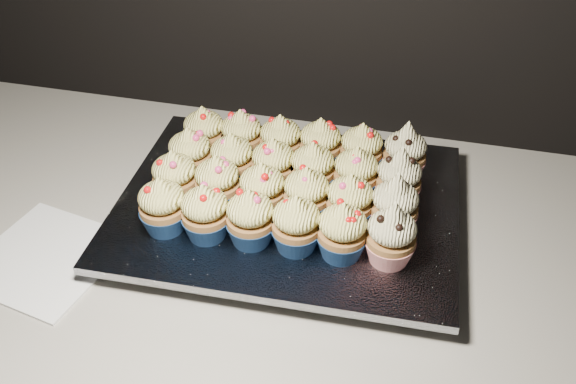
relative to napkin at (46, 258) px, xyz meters
name	(u,v)px	position (x,y,z in m)	size (l,w,h in m)	color
worktop	(453,274)	(0.53, 0.12, -0.02)	(2.44, 0.64, 0.04)	beige
napkin	(46,258)	(0.00, 0.00, 0.00)	(0.17, 0.17, 0.00)	white
baking_tray	(288,213)	(0.29, 0.16, 0.01)	(0.43, 0.33, 0.02)	black
foil_lining	(288,204)	(0.29, 0.16, 0.03)	(0.47, 0.37, 0.01)	silver
cupcake_0	(163,206)	(0.15, 0.06, 0.07)	(0.06, 0.06, 0.08)	navy
cupcake_1	(205,213)	(0.21, 0.06, 0.07)	(0.06, 0.06, 0.08)	navy
cupcake_2	(250,218)	(0.27, 0.07, 0.07)	(0.06, 0.06, 0.08)	navy
cupcake_3	(296,225)	(0.33, 0.07, 0.07)	(0.06, 0.06, 0.08)	navy
cupcake_4	(342,232)	(0.39, 0.07, 0.07)	(0.06, 0.06, 0.08)	navy
cupcake_5	(391,236)	(0.45, 0.07, 0.07)	(0.06, 0.06, 0.10)	red
cupcake_6	(175,178)	(0.14, 0.12, 0.07)	(0.06, 0.06, 0.08)	navy
cupcake_7	(218,183)	(0.20, 0.13, 0.07)	(0.06, 0.06, 0.08)	navy
cupcake_8	(262,191)	(0.27, 0.12, 0.07)	(0.06, 0.06, 0.08)	navy
cupcake_9	(306,195)	(0.33, 0.13, 0.07)	(0.06, 0.06, 0.08)	navy
cupcake_10	(349,202)	(0.38, 0.13, 0.07)	(0.06, 0.06, 0.08)	navy
cupcake_11	(395,206)	(0.44, 0.13, 0.07)	(0.06, 0.06, 0.10)	red
cupcake_12	(190,155)	(0.14, 0.18, 0.07)	(0.06, 0.06, 0.08)	navy
cupcake_13	(232,160)	(0.21, 0.18, 0.07)	(0.06, 0.06, 0.08)	navy
cupcake_14	(273,165)	(0.27, 0.18, 0.07)	(0.06, 0.06, 0.08)	navy
cupcake_15	(312,169)	(0.32, 0.19, 0.07)	(0.06, 0.06, 0.08)	navy
cupcake_16	(356,174)	(0.38, 0.19, 0.07)	(0.06, 0.06, 0.08)	navy
cupcake_17	(399,179)	(0.44, 0.19, 0.07)	(0.06, 0.06, 0.10)	red
cupcake_18	(204,133)	(0.14, 0.24, 0.07)	(0.06, 0.06, 0.08)	navy
cupcake_19	(241,136)	(0.20, 0.24, 0.07)	(0.06, 0.06, 0.08)	navy
cupcake_20	(280,141)	(0.26, 0.24, 0.07)	(0.06, 0.06, 0.08)	navy
cupcake_21	(320,145)	(0.32, 0.25, 0.07)	(0.06, 0.06, 0.08)	navy
cupcake_22	(361,150)	(0.38, 0.25, 0.07)	(0.06, 0.06, 0.08)	navy
cupcake_23	(405,153)	(0.44, 0.25, 0.07)	(0.06, 0.06, 0.10)	red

